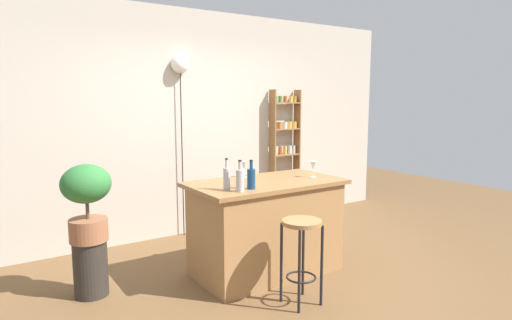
{
  "coord_description": "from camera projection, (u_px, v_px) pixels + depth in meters",
  "views": [
    {
      "loc": [
        -2.38,
        -3.1,
        1.71
      ],
      "look_at": [
        0.05,
        0.55,
        1.09
      ],
      "focal_mm": 30.55,
      "sensor_mm": 36.0,
      "label": 1
    }
  ],
  "objects": [
    {
      "name": "plant_stool",
      "position": [
        91.0,
        268.0,
        3.8
      ],
      "size": [
        0.29,
        0.29,
        0.49
      ],
      "primitive_type": "cylinder",
      "color": "#2D2823",
      "rests_on": "ground"
    },
    {
      "name": "back_wall",
      "position": [
        191.0,
        123.0,
        5.51
      ],
      "size": [
        6.4,
        0.1,
        2.8
      ],
      "primitive_type": "cube",
      "color": "#BCB2A3",
      "rests_on": "ground"
    },
    {
      "name": "wine_glass_center",
      "position": [
        244.0,
        166.0,
        4.41
      ],
      "size": [
        0.07,
        0.07,
        0.16
      ],
      "color": "silver",
      "rests_on": "kitchen_counter"
    },
    {
      "name": "bar_stool",
      "position": [
        302.0,
        242.0,
        3.6
      ],
      "size": [
        0.33,
        0.33,
        0.72
      ],
      "color": "black",
      "rests_on": "ground"
    },
    {
      "name": "bottle_soda_blue",
      "position": [
        251.0,
        178.0,
        3.84
      ],
      "size": [
        0.07,
        0.07,
        0.26
      ],
      "color": "navy",
      "rests_on": "kitchen_counter"
    },
    {
      "name": "spice_shelf",
      "position": [
        285.0,
        154.0,
        6.22
      ],
      "size": [
        0.46,
        0.15,
        1.84
      ],
      "color": "olive",
      "rests_on": "ground"
    },
    {
      "name": "bottle_spirits_clear",
      "position": [
        240.0,
        180.0,
        3.73
      ],
      "size": [
        0.07,
        0.07,
        0.27
      ],
      "color": "#B2B2B7",
      "rests_on": "kitchen_counter"
    },
    {
      "name": "bottle_sauce_amber",
      "position": [
        227.0,
        178.0,
        3.8
      ],
      "size": [
        0.06,
        0.06,
        0.28
      ],
      "color": "#B2B2B7",
      "rests_on": "kitchen_counter"
    },
    {
      "name": "potted_plant",
      "position": [
        87.0,
        197.0,
        3.71
      ],
      "size": [
        0.42,
        0.38,
        0.67
      ],
      "color": "#935B3D",
      "rests_on": "plant_stool"
    },
    {
      "name": "wine_glass_left",
      "position": [
        313.0,
        166.0,
        4.41
      ],
      "size": [
        0.07,
        0.07,
        0.16
      ],
      "color": "silver",
      "rests_on": "kitchen_counter"
    },
    {
      "name": "pendant_globe_light",
      "position": [
        180.0,
        67.0,
        5.22
      ],
      "size": [
        0.22,
        0.22,
        2.23
      ],
      "color": "black",
      "rests_on": "ground"
    },
    {
      "name": "ground",
      "position": [
        284.0,
        282.0,
        4.1
      ],
      "size": [
        12.0,
        12.0,
        0.0
      ],
      "primitive_type": "plane",
      "color": "brown"
    },
    {
      "name": "kitchen_counter",
      "position": [
        266.0,
        227.0,
        4.28
      ],
      "size": [
        1.49,
        0.82,
        0.92
      ],
      "color": "#9E7042",
      "rests_on": "ground"
    }
  ]
}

